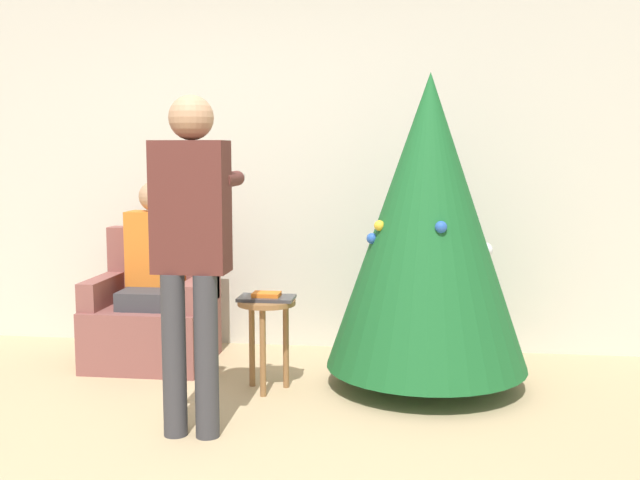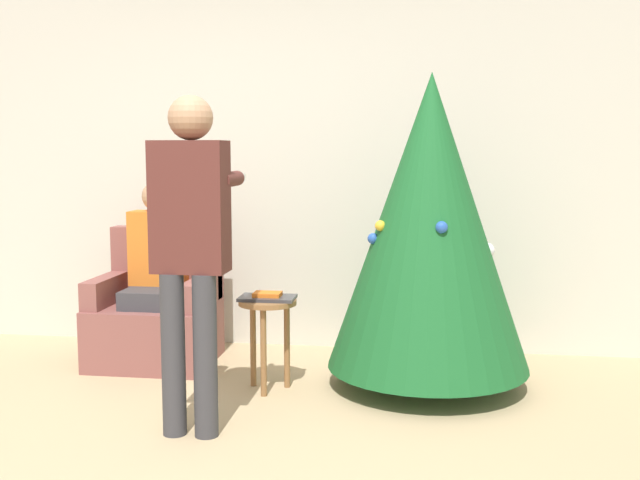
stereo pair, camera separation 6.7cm
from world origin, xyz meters
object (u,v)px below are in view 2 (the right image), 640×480
Objects in this scene: armchair at (157,316)px; person_standing at (190,235)px; side_stool at (268,318)px; person_seated at (155,265)px; christmas_tree at (430,222)px.

person_standing is at bearing -61.99° from armchair.
armchair reaches higher than side_stool.
person_seated is 1.39m from person_standing.
person_standing is at bearing -141.99° from christmas_tree.
christmas_tree is 3.43× the size of side_stool.
person_standing reaches higher than person_seated.
person_seated is (-0.00, -0.03, 0.35)m from armchair.
person_seated is 0.72× the size of person_standing.
person_standing is at bearing -108.26° from side_stool.
person_seated is at bearing 118.51° from person_standing.
christmas_tree is 1.54× the size of person_seated.
armchair is at bearing 118.01° from person_standing.
person_seated reaches higher than side_stool.
person_seated reaches higher than armchair.
person_standing is (0.64, -1.18, 0.35)m from person_seated.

